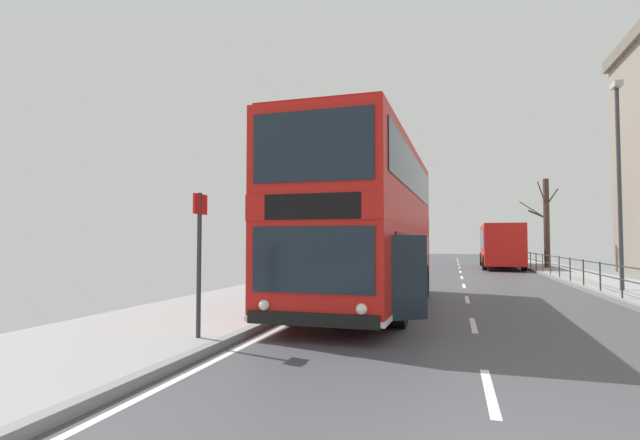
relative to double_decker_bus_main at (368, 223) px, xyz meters
The scene contains 6 objects.
double_decker_bus_main is the anchor object (origin of this frame).
background_bus_far_lane 23.03m from the double_decker_bus_main, 76.25° to the left, with size 2.80×10.05×2.96m.
pedestrian_railing_far_kerb 10.44m from the double_decker_bus_main, 46.21° to the left, with size 0.05×30.70×1.00m.
bus_stop_sign_near 5.99m from the double_decker_bus_main, 110.13° to the right, with size 0.08×0.44×2.55m.
street_lamp_far_side 10.12m from the double_decker_bus_main, 36.27° to the left, with size 0.28×0.60×7.38m.
bare_tree_far_00 22.40m from the double_decker_bus_main, 68.57° to the left, with size 2.21×1.68×5.80m.
Camera 1 is at (-0.41, -3.66, 1.83)m, focal length 26.84 mm.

